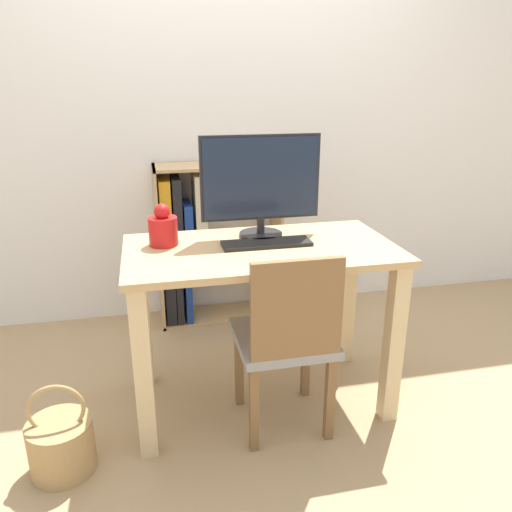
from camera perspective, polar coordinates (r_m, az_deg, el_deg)
name	(u,v)px	position (r m, az deg, el deg)	size (l,w,h in m)	color
ground_plane	(260,398)	(2.51, 0.52, -15.95)	(10.00, 10.00, 0.00)	tan
wall_back	(220,107)	(3.13, -4.18, 16.63)	(8.00, 0.05, 2.60)	white
desk	(261,283)	(2.21, 0.56, -3.08)	(1.17, 0.63, 0.77)	tan
monitor	(261,182)	(2.24, 0.55, 8.46)	(0.54, 0.20, 0.46)	#232326
keyboard	(267,243)	(2.17, 1.22, 1.45)	(0.39, 0.12, 0.02)	black
vase	(163,228)	(2.19, -10.58, 3.12)	(0.13, 0.13, 0.18)	red
chair	(287,337)	(2.09, 3.57, -9.18)	(0.40, 0.40, 0.83)	gray
bookshelf	(196,243)	(3.08, -6.88, 1.54)	(0.75, 0.28, 0.99)	tan
basket	(61,444)	(2.20, -21.35, -19.40)	(0.25, 0.25, 0.39)	tan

